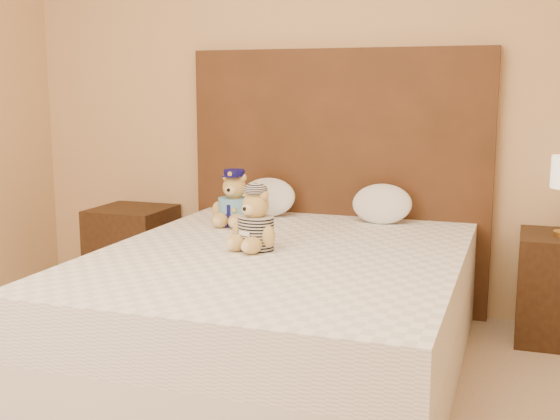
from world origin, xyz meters
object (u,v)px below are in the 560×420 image
object	(u,v)px
teddy_prisoner	(256,219)
pillow_left	(267,195)
nightstand_left	(133,251)
pillow_right	(382,202)
bed	(280,310)
teddy_police	(235,198)

from	to	relation	value
teddy_prisoner	pillow_left	world-z (taller)	teddy_prisoner
nightstand_left	pillow_left	bearing A→B (deg)	1.95
pillow_left	pillow_right	distance (m)	0.67
pillow_left	bed	bearing A→B (deg)	-66.16
teddy_police	pillow_right	xyz separation A→B (m)	(0.73, 0.34, -0.03)
nightstand_left	pillow_left	world-z (taller)	pillow_left
teddy_police	pillow_left	distance (m)	0.34
teddy_prisoner	pillow_right	xyz separation A→B (m)	(0.42, 0.83, -0.03)
teddy_police	teddy_prisoner	bearing A→B (deg)	-56.70
teddy_police	pillow_left	xyz separation A→B (m)	(0.06, 0.34, -0.03)
teddy_prisoner	pillow_left	bearing A→B (deg)	126.47
bed	nightstand_left	distance (m)	1.48
teddy_police	pillow_left	size ratio (longest dim) A/B	0.89
teddy_police	teddy_prisoner	size ratio (longest dim) A/B	1.05
pillow_left	teddy_police	bearing A→B (deg)	-100.78
nightstand_left	pillow_right	xyz separation A→B (m)	(1.55, 0.03, 0.39)
bed	pillow_right	bearing A→B (deg)	70.06
nightstand_left	teddy_police	xyz separation A→B (m)	(0.82, -0.31, 0.42)
nightstand_left	teddy_police	distance (m)	0.97
nightstand_left	teddy_prisoner	world-z (taller)	teddy_prisoner
bed	nightstand_left	size ratio (longest dim) A/B	3.64
nightstand_left	pillow_right	size ratio (longest dim) A/B	1.68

